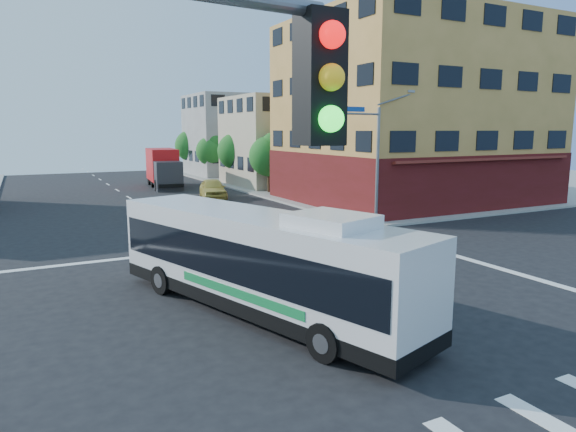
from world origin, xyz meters
TOP-DOWN VIEW (x-y plane):
  - ground at (0.00, 0.00)m, footprint 120.00×120.00m
  - sidewalk_ne at (35.00, 35.00)m, footprint 50.00×50.00m
  - corner_building_ne at (19.99, 18.48)m, footprint 18.10×15.44m
  - building_east_near at (16.98, 33.98)m, footprint 12.06×10.06m
  - building_east_far at (16.98, 47.98)m, footprint 12.06×10.06m
  - signal_mast_ne at (9.08, 10.62)m, footprint 7.91×1.13m
  - street_tree_a at (11.90, 27.92)m, footprint 3.60×3.60m
  - street_tree_b at (11.90, 35.92)m, footprint 3.80×3.80m
  - street_tree_c at (11.90, 43.92)m, footprint 3.40×3.40m
  - street_tree_d at (11.90, 51.92)m, footprint 4.00×4.00m
  - transit_bus at (-1.56, 0.43)m, footprint 5.99×12.04m
  - box_truck at (4.64, 37.48)m, footprint 3.29×8.66m
  - parked_car at (6.15, 27.06)m, footprint 2.98×5.20m

SIDE VIEW (x-z plane):
  - ground at x=0.00m, z-range 0.00..0.00m
  - sidewalk_ne at x=35.00m, z-range 0.00..0.15m
  - parked_car at x=6.15m, z-range 0.00..1.67m
  - transit_bus at x=-1.56m, z-range -0.04..3.47m
  - box_truck at x=4.64m, z-range -0.06..3.75m
  - street_tree_c at x=11.90m, z-range 0.82..6.11m
  - street_tree_a at x=11.90m, z-range 0.83..6.35m
  - street_tree_b at x=11.90m, z-range 0.85..6.65m
  - street_tree_d at x=11.90m, z-range 0.87..6.90m
  - building_east_near at x=16.98m, z-range 0.01..9.01m
  - signal_mast_ne at x=9.08m, z-range 0.95..9.02m
  - building_east_far at x=16.98m, z-range 0.01..10.01m
  - corner_building_ne at x=19.99m, z-range -1.11..12.89m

